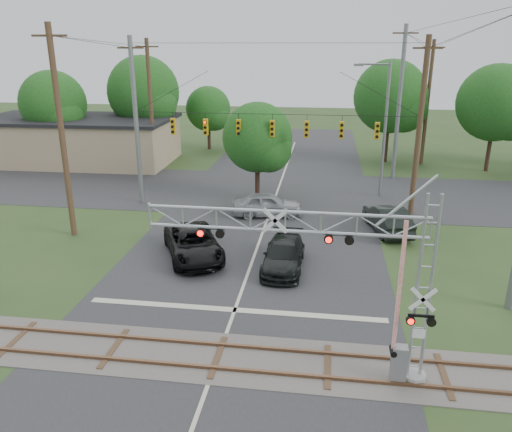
# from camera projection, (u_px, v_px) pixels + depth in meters

# --- Properties ---
(ground) EXTENTS (160.00, 160.00, 0.00)m
(ground) POSITION_uv_depth(u_px,v_px,m) (205.00, 394.00, 16.43)
(ground) COLOR #2B431F
(ground) RESTS_ON ground
(road_main) EXTENTS (14.00, 90.00, 0.02)m
(road_main) POSITION_uv_depth(u_px,v_px,m) (250.00, 267.00, 25.79)
(road_main) COLOR #2B2B2D
(road_main) RESTS_ON ground
(road_cross) EXTENTS (90.00, 12.00, 0.02)m
(road_cross) POSITION_uv_depth(u_px,v_px,m) (277.00, 192.00, 38.90)
(road_cross) COLOR #2B2B2D
(road_cross) RESTS_ON ground
(railroad_track) EXTENTS (90.00, 3.20, 0.17)m
(railroad_track) POSITION_uv_depth(u_px,v_px,m) (218.00, 357.00, 18.30)
(railroad_track) COLOR #514B46
(railroad_track) RESTS_ON ground
(crossing_gantry) EXTENTS (9.49, 0.85, 6.67)m
(crossing_gantry) POSITION_uv_depth(u_px,v_px,m) (337.00, 267.00, 16.10)
(crossing_gantry) COLOR gray
(crossing_gantry) RESTS_ON ground
(traffic_signal_span) EXTENTS (19.34, 0.36, 11.50)m
(traffic_signal_span) POSITION_uv_depth(u_px,v_px,m) (286.00, 127.00, 33.18)
(traffic_signal_span) COLOR slate
(traffic_signal_span) RESTS_ON ground
(pickup_black) EXTENTS (4.75, 6.27, 1.58)m
(pickup_black) POSITION_uv_depth(u_px,v_px,m) (193.00, 243.00, 26.76)
(pickup_black) COLOR black
(pickup_black) RESTS_ON ground
(car_dark) EXTENTS (2.07, 4.90, 1.41)m
(car_dark) POSITION_uv_depth(u_px,v_px,m) (284.00, 255.00, 25.47)
(car_dark) COLOR black
(car_dark) RESTS_ON ground
(sedan_silver) EXTENTS (4.96, 2.70, 1.60)m
(sedan_silver) POSITION_uv_depth(u_px,v_px,m) (267.00, 204.00, 33.30)
(sedan_silver) COLOR #96989D
(sedan_silver) RESTS_ON ground
(suv_dark) EXTENTS (2.80, 5.23, 1.64)m
(suv_dark) POSITION_uv_depth(u_px,v_px,m) (388.00, 219.00, 30.49)
(suv_dark) COLOR black
(suv_dark) RESTS_ON ground
(commercial_building) EXTENTS (18.58, 9.76, 4.30)m
(commercial_building) POSITION_uv_depth(u_px,v_px,m) (78.00, 140.00, 48.39)
(commercial_building) COLOR tan
(commercial_building) RESTS_ON ground
(streetlight) EXTENTS (2.62, 0.27, 9.82)m
(streetlight) POSITION_uv_depth(u_px,v_px,m) (383.00, 123.00, 36.16)
(streetlight) COLOR slate
(streetlight) RESTS_ON ground
(utility_poles) EXTENTS (26.40, 28.51, 13.33)m
(utility_poles) POSITION_uv_depth(u_px,v_px,m) (311.00, 115.00, 35.15)
(utility_poles) COLOR #402F1D
(utility_poles) RESTS_ON ground
(treeline) EXTENTS (50.78, 22.89, 9.99)m
(treeline) POSITION_uv_depth(u_px,v_px,m) (294.00, 103.00, 46.41)
(treeline) COLOR #352218
(treeline) RESTS_ON ground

